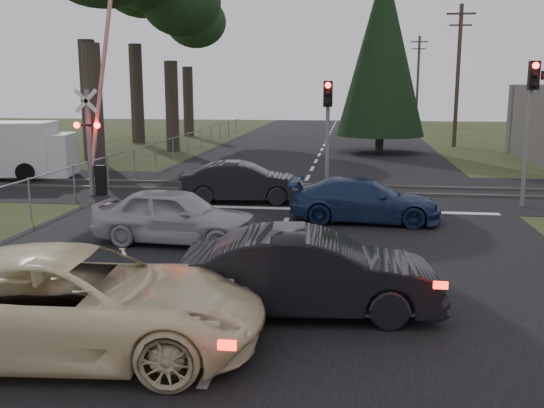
% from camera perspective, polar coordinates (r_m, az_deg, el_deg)
% --- Properties ---
extents(ground, '(120.00, 120.00, 0.00)m').
position_cam_1_polar(ground, '(11.79, -2.11, -8.40)').
color(ground, '#2B3518').
rests_on(ground, ground).
extents(road, '(14.00, 100.00, 0.01)m').
position_cam_1_polar(road, '(21.40, 2.37, 0.49)').
color(road, black).
rests_on(road, ground).
extents(rail_corridor, '(120.00, 8.00, 0.01)m').
position_cam_1_polar(rail_corridor, '(23.36, 2.82, 1.39)').
color(rail_corridor, black).
rests_on(rail_corridor, ground).
extents(stop_line, '(13.00, 0.35, 0.00)m').
position_cam_1_polar(stop_line, '(19.64, 1.90, -0.44)').
color(stop_line, silver).
rests_on(stop_line, ground).
extents(rail_near, '(120.00, 0.12, 0.10)m').
position_cam_1_polar(rail_near, '(22.57, 2.65, 1.16)').
color(rail_near, '#59544C').
rests_on(rail_near, ground).
extents(rail_far, '(120.00, 0.12, 0.10)m').
position_cam_1_polar(rail_far, '(24.14, 2.98, 1.81)').
color(rail_far, '#59544C').
rests_on(rail_far, ground).
extents(crossing_signal, '(1.62, 0.38, 6.96)m').
position_cam_1_polar(crossing_signal, '(22.75, -16.30, 5.91)').
color(crossing_signal, slate).
rests_on(crossing_signal, ground).
extents(traffic_signal_right, '(0.68, 0.48, 4.70)m').
position_cam_1_polar(traffic_signal_right, '(21.21, 23.31, 8.52)').
color(traffic_signal_right, slate).
rests_on(traffic_signal_right, ground).
extents(traffic_signal_center, '(0.32, 0.48, 4.10)m').
position_cam_1_polar(traffic_signal_center, '(21.68, 5.26, 8.05)').
color(traffic_signal_center, slate).
rests_on(traffic_signal_center, ground).
extents(utility_pole_mid, '(1.80, 0.26, 9.00)m').
position_cam_1_polar(utility_pole_mid, '(41.49, 17.10, 11.69)').
color(utility_pole_mid, '#4C3D2D').
rests_on(utility_pole_mid, ground).
extents(utility_pole_far, '(1.80, 0.26, 9.00)m').
position_cam_1_polar(utility_pole_far, '(66.29, 13.56, 11.45)').
color(utility_pole_far, '#4C3D2D').
rests_on(utility_pole_far, ground).
extents(euc_tree_e, '(6.00, 6.00, 13.20)m').
position_cam_1_polar(euc_tree_e, '(49.01, -8.11, 17.49)').
color(euc_tree_e, '#473D33').
rests_on(euc_tree_e, ground).
extents(conifer_tree, '(5.20, 5.20, 11.00)m').
position_cam_1_polar(conifer_tree, '(37.05, 10.36, 14.08)').
color(conifer_tree, '#473D33').
rests_on(conifer_tree, ground).
extents(fence_left, '(0.10, 36.00, 1.20)m').
position_cam_1_polar(fence_left, '(35.05, -8.56, 4.50)').
color(fence_left, slate).
rests_on(fence_left, ground).
extents(cream_coupe, '(5.83, 3.09, 1.56)m').
position_cam_1_polar(cream_coupe, '(9.52, -17.99, -8.79)').
color(cream_coupe, beige).
rests_on(cream_coupe, ground).
extents(dark_hatchback, '(4.58, 1.94, 1.47)m').
position_cam_1_polar(dark_hatchback, '(10.57, 3.63, -6.52)').
color(dark_hatchback, black).
rests_on(dark_hatchback, ground).
extents(silver_car, '(4.23, 1.97, 1.40)m').
position_cam_1_polar(silver_car, '(15.47, -9.10, -1.11)').
color(silver_car, '#A6A7AE').
rests_on(silver_car, ground).
extents(blue_sedan, '(4.44, 1.93, 1.27)m').
position_cam_1_polar(blue_sedan, '(17.90, 8.70, 0.34)').
color(blue_sedan, navy).
rests_on(blue_sedan, ground).
extents(dark_car_far, '(4.28, 1.87, 1.37)m').
position_cam_1_polar(dark_car_far, '(20.72, -2.78, 2.05)').
color(dark_car_far, black).
rests_on(dark_car_far, ground).
extents(white_van, '(6.49, 3.36, 2.41)m').
position_cam_1_polar(white_van, '(28.57, -24.14, 4.67)').
color(white_van, white).
rests_on(white_van, ground).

